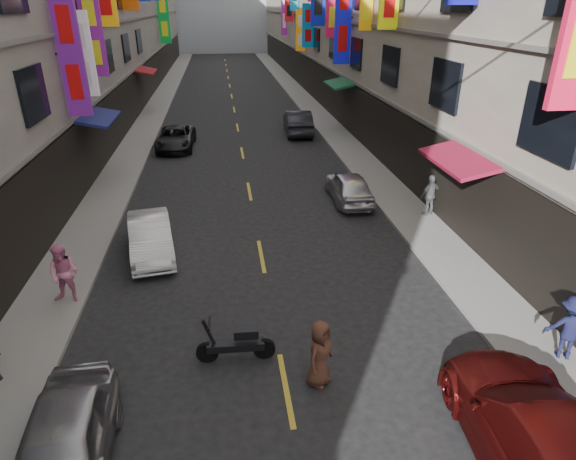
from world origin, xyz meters
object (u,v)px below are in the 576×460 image
object	(u,v)px
car_left_mid	(151,237)
car_left_near	(62,451)
car_right_near	(544,444)
car_right_far	(298,122)
scooter_crossing	(237,344)
pedestrian_rfar	(431,195)
pedestrian_rnear	(570,328)
car_left_far	(176,138)
pedestrian_crossing	(320,353)
pedestrian_lfar	(64,274)
car_right_mid	(349,187)
scooter_far_right	(342,185)

from	to	relation	value
car_left_mid	car_left_near	bearing A→B (deg)	-102.66
car_right_near	car_right_far	bearing A→B (deg)	-83.61
scooter_crossing	pedestrian_rfar	world-z (taller)	pedestrian_rfar
car_right_near	pedestrian_rnear	distance (m)	3.61
car_left_mid	car_left_far	distance (m)	12.81
pedestrian_crossing	car_left_far	bearing A→B (deg)	52.76
pedestrian_lfar	pedestrian_rnear	distance (m)	12.43
pedestrian_lfar	pedestrian_rfar	distance (m)	12.74
pedestrian_rnear	car_left_near	bearing A→B (deg)	34.52
car_right_mid	pedestrian_rnear	bearing A→B (deg)	103.41
scooter_crossing	pedestrian_crossing	distance (m)	2.00
pedestrian_rnear	scooter_crossing	bearing A→B (deg)	17.42
car_left_mid	car_right_near	xyz separation A→B (m)	(7.52, -9.31, 0.15)
car_left_near	car_right_far	world-z (taller)	car_right_far
car_right_near	pedestrian_crossing	bearing A→B (deg)	-34.41
car_right_mid	car_right_far	size ratio (longest dim) A/B	0.83
car_left_far	car_right_mid	xyz separation A→B (m)	(7.62, -9.12, 0.03)
scooter_crossing	pedestrian_rnear	size ratio (longest dim) A/B	1.15
car_right_near	pedestrian_crossing	world-z (taller)	pedestrian_crossing
car_left_near	scooter_crossing	bearing A→B (deg)	39.07
car_right_far	car_left_near	bearing A→B (deg)	74.98
car_left_near	pedestrian_rfar	distance (m)	14.47
car_right_far	pedestrian_rnear	bearing A→B (deg)	100.13
car_left_near	car_left_far	bearing A→B (deg)	86.32
scooter_crossing	car_left_far	size ratio (longest dim) A/B	0.42
car_right_mid	pedestrian_rfar	distance (m)	3.36
car_right_far	pedestrian_lfar	size ratio (longest dim) A/B	2.63
scooter_crossing	car_right_far	distance (m)	21.34
pedestrian_rfar	car_right_near	bearing A→B (deg)	56.79
car_right_near	car_left_near	bearing A→B (deg)	-1.78
scooter_crossing	car_right_mid	size ratio (longest dim) A/B	0.50
scooter_far_right	pedestrian_lfar	world-z (taller)	pedestrian_lfar
pedestrian_crossing	pedestrian_rfar	bearing A→B (deg)	4.29
pedestrian_rnear	car_right_mid	bearing A→B (deg)	-51.45
pedestrian_rnear	car_right_far	bearing A→B (deg)	-57.50
car_left_mid	pedestrian_crossing	world-z (taller)	pedestrian_crossing
car_right_near	car_right_far	xyz separation A→B (m)	(-0.30, 24.56, -0.04)
car_left_near	pedestrian_rfar	bearing A→B (deg)	40.24
pedestrian_lfar	pedestrian_rfar	xyz separation A→B (m)	(12.00, 4.27, -0.05)
car_left_mid	pedestrian_rfar	xyz separation A→B (m)	(10.12, 1.59, 0.29)
scooter_far_right	pedestrian_rfar	world-z (taller)	pedestrian_rfar
scooter_far_right	car_left_near	distance (m)	14.90
pedestrian_rfar	car_left_near	bearing A→B (deg)	23.11
pedestrian_rnear	pedestrian_lfar	bearing A→B (deg)	7.08
pedestrian_rnear	pedestrian_rfar	size ratio (longest dim) A/B	1.00
car_right_near	car_left_far	bearing A→B (deg)	-65.30
car_left_mid	pedestrian_rfar	size ratio (longest dim) A/B	2.36
scooter_far_right	car_right_far	distance (m)	10.87
car_left_far	pedestrian_rnear	world-z (taller)	pedestrian_rnear
scooter_crossing	car_right_mid	distance (m)	10.51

